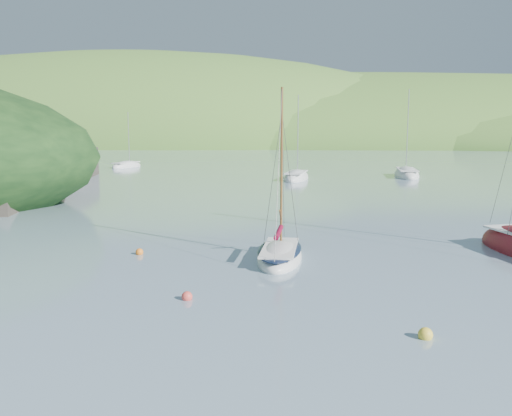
# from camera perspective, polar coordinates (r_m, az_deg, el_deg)

# --- Properties ---
(ground) EXTENTS (700.00, 700.00, 0.00)m
(ground) POSITION_cam_1_polar(r_m,az_deg,el_deg) (21.41, 3.19, -10.16)
(ground) COLOR gray
(ground) RESTS_ON ground
(shoreline_hills) EXTENTS (690.00, 135.00, 56.00)m
(shoreline_hills) POSITION_cam_1_polar(r_m,az_deg,el_deg) (193.07, 2.44, 6.68)
(shoreline_hills) COLOR #37742C
(shoreline_hills) RESTS_ON ground
(daysailer_white) EXTENTS (2.37, 6.04, 9.20)m
(daysailer_white) POSITION_cam_1_polar(r_m,az_deg,el_deg) (28.78, 2.39, -4.76)
(daysailer_white) COLOR white
(daysailer_white) RESTS_ON ground
(distant_sloop_a) EXTENTS (3.70, 7.88, 10.82)m
(distant_sloop_a) POSITION_cam_1_polar(r_m,az_deg,el_deg) (67.87, 4.04, 3.01)
(distant_sloop_a) COLOR white
(distant_sloop_a) RESTS_ON ground
(distant_sloop_b) EXTENTS (3.27, 8.35, 11.74)m
(distant_sloop_b) POSITION_cam_1_polar(r_m,az_deg,el_deg) (73.43, 14.84, 3.19)
(distant_sloop_b) COLOR white
(distant_sloop_b) RESTS_ON ground
(distant_sloop_c) EXTENTS (4.13, 6.61, 8.90)m
(distant_sloop_c) POSITION_cam_1_polar(r_m,az_deg,el_deg) (87.60, -12.82, 4.09)
(distant_sloop_c) COLOR white
(distant_sloop_c) RESTS_ON ground
(mooring_buoys) EXTENTS (23.79, 13.36, 0.48)m
(mooring_buoys) POSITION_cam_1_polar(r_m,az_deg,el_deg) (25.12, 10.89, -7.15)
(mooring_buoys) COLOR yellow
(mooring_buoys) RESTS_ON ground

